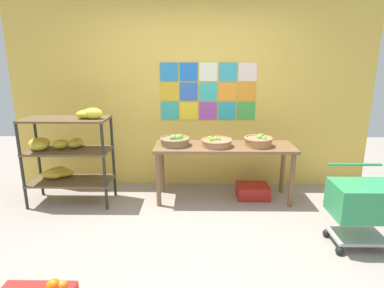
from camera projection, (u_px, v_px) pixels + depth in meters
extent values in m
plane|color=gray|center=(189.00, 251.00, 3.14)|extent=(9.47, 9.47, 0.00)
cube|color=#E4BB4C|center=(191.00, 95.00, 4.50)|extent=(5.03, 0.06, 2.64)
cube|color=#2B84C1|center=(169.00, 72.00, 4.39)|extent=(0.25, 0.01, 0.25)
cube|color=blue|center=(189.00, 72.00, 4.39)|extent=(0.25, 0.01, 0.25)
cube|color=#E9EDCF|center=(208.00, 72.00, 4.39)|extent=(0.25, 0.01, 0.25)
cube|color=#38A6BB|center=(228.00, 72.00, 4.38)|extent=(0.25, 0.01, 0.25)
cube|color=silver|center=(248.00, 72.00, 4.38)|extent=(0.25, 0.01, 0.25)
cube|color=gold|center=(169.00, 92.00, 4.46)|extent=(0.25, 0.01, 0.25)
cube|color=blue|center=(189.00, 92.00, 4.46)|extent=(0.25, 0.01, 0.25)
cube|color=#39B5B1|center=(208.00, 92.00, 4.45)|extent=(0.25, 0.01, 0.25)
cube|color=orange|center=(227.00, 92.00, 4.45)|extent=(0.25, 0.01, 0.25)
cube|color=orange|center=(247.00, 92.00, 4.45)|extent=(0.25, 0.01, 0.25)
cube|color=teal|center=(170.00, 111.00, 4.53)|extent=(0.25, 0.01, 0.25)
cube|color=yellow|center=(189.00, 111.00, 4.53)|extent=(0.25, 0.01, 0.25)
cube|color=purple|center=(208.00, 111.00, 4.52)|extent=(0.25, 0.01, 0.25)
cube|color=teal|center=(227.00, 111.00, 4.52)|extent=(0.25, 0.01, 0.25)
cube|color=green|center=(246.00, 111.00, 4.52)|extent=(0.25, 0.01, 0.25)
cylinder|color=#272823|center=(22.00, 167.00, 3.87)|extent=(0.04, 0.04, 1.11)
cylinder|color=#272823|center=(104.00, 167.00, 3.86)|extent=(0.04, 0.04, 1.11)
cylinder|color=#272823|center=(38.00, 156.00, 4.28)|extent=(0.04, 0.04, 1.11)
cylinder|color=#272823|center=(113.00, 156.00, 4.27)|extent=(0.04, 0.04, 1.11)
cube|color=brown|center=(72.00, 181.00, 4.14)|extent=(1.03, 0.46, 0.03)
ellipsoid|color=yellow|center=(63.00, 173.00, 4.23)|extent=(0.30, 0.22, 0.10)
ellipsoid|color=yellow|center=(52.00, 174.00, 4.17)|extent=(0.31, 0.19, 0.11)
ellipsoid|color=yellow|center=(57.00, 172.00, 4.22)|extent=(0.33, 0.32, 0.14)
cube|color=brown|center=(69.00, 151.00, 4.03)|extent=(1.03, 0.46, 0.02)
ellipsoid|color=yellow|center=(39.00, 143.00, 4.06)|extent=(0.31, 0.26, 0.15)
ellipsoid|color=yellow|center=(76.00, 143.00, 4.14)|extent=(0.18, 0.27, 0.12)
ellipsoid|color=yellow|center=(39.00, 146.00, 3.98)|extent=(0.25, 0.23, 0.12)
ellipsoid|color=yellow|center=(60.00, 144.00, 4.05)|extent=(0.24, 0.22, 0.12)
cube|color=brown|center=(65.00, 119.00, 3.93)|extent=(1.03, 0.46, 0.02)
ellipsoid|color=yellow|center=(93.00, 113.00, 3.86)|extent=(0.25, 0.15, 0.14)
ellipsoid|color=gold|center=(88.00, 114.00, 3.89)|extent=(0.30, 0.24, 0.11)
cube|color=brown|center=(224.00, 147.00, 4.12)|extent=(1.78, 0.56, 0.04)
cylinder|color=brown|center=(158.00, 180.00, 4.01)|extent=(0.06, 0.06, 0.70)
cylinder|color=brown|center=(292.00, 181.00, 3.99)|extent=(0.06, 0.06, 0.70)
cylinder|color=brown|center=(162.00, 168.00, 4.44)|extent=(0.06, 0.06, 0.70)
cylinder|color=brown|center=(283.00, 169.00, 4.42)|extent=(0.06, 0.06, 0.70)
cylinder|color=#AE7B4A|center=(258.00, 142.00, 4.08)|extent=(0.33, 0.33, 0.10)
torus|color=#AB7451|center=(258.00, 138.00, 4.07)|extent=(0.37, 0.37, 0.03)
sphere|color=#71AE45|center=(260.00, 137.00, 4.07)|extent=(0.08, 0.08, 0.08)
sphere|color=#6BB636|center=(262.00, 136.00, 4.15)|extent=(0.07, 0.07, 0.07)
sphere|color=#75C248|center=(264.00, 139.00, 4.03)|extent=(0.07, 0.07, 0.07)
sphere|color=#72B74C|center=(260.00, 137.00, 4.10)|extent=(0.08, 0.08, 0.08)
cylinder|color=#A4744E|center=(217.00, 143.00, 4.07)|extent=(0.37, 0.37, 0.08)
torus|color=#AB7850|center=(217.00, 140.00, 4.06)|extent=(0.39, 0.39, 0.02)
sphere|color=#77BA30|center=(211.00, 140.00, 4.01)|extent=(0.06, 0.06, 0.06)
sphere|color=#71C241|center=(216.00, 138.00, 4.13)|extent=(0.05, 0.05, 0.05)
sphere|color=#7CD13F|center=(210.00, 138.00, 4.10)|extent=(0.06, 0.06, 0.06)
sphere|color=#7DBC35|center=(216.00, 139.00, 4.06)|extent=(0.05, 0.05, 0.05)
sphere|color=#70C039|center=(219.00, 139.00, 4.06)|extent=(0.05, 0.05, 0.05)
cylinder|color=olive|center=(175.00, 142.00, 4.11)|extent=(0.36, 0.36, 0.09)
torus|color=#8A6E4E|center=(175.00, 138.00, 4.10)|extent=(0.38, 0.38, 0.03)
sphere|color=#6AC33D|center=(180.00, 137.00, 4.11)|extent=(0.08, 0.08, 0.08)
sphere|color=#74AB41|center=(174.00, 138.00, 4.09)|extent=(0.08, 0.08, 0.08)
sphere|color=#71C049|center=(174.00, 138.00, 4.09)|extent=(0.08, 0.08, 0.08)
sphere|color=#73AE3A|center=(173.00, 138.00, 4.06)|extent=(0.08, 0.08, 0.08)
sphere|color=#77BF45|center=(178.00, 138.00, 4.08)|extent=(0.08, 0.08, 0.08)
cube|color=#AD2019|center=(253.00, 191.00, 4.32)|extent=(0.42, 0.33, 0.18)
sphere|color=orange|center=(54.00, 285.00, 2.40)|extent=(0.09, 0.09, 0.09)
sphere|color=orange|center=(52.00, 286.00, 2.40)|extent=(0.09, 0.09, 0.09)
sphere|color=orange|center=(62.00, 285.00, 2.41)|extent=(0.08, 0.08, 0.08)
sphere|color=black|center=(340.00, 251.00, 3.06)|extent=(0.08, 0.08, 0.08)
sphere|color=black|center=(326.00, 233.00, 3.37)|extent=(0.08, 0.08, 0.08)
sphere|color=black|center=(372.00, 233.00, 3.37)|extent=(0.08, 0.08, 0.08)
cube|color=#A5A8AD|center=(357.00, 236.00, 3.20)|extent=(0.49, 0.34, 0.03)
cube|color=#2E9155|center=(363.00, 200.00, 3.10)|extent=(0.57, 0.42, 0.33)
cylinder|color=#2E9155|center=(355.00, 165.00, 3.26)|extent=(0.55, 0.03, 0.03)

